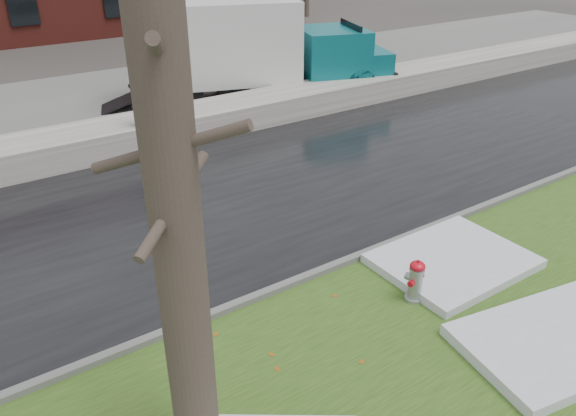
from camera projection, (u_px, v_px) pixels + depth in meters
ground at (372, 298)px, 9.21m from camera, size 120.00×120.00×0.00m
verge at (429, 339)px, 8.28m from camera, size 60.00×4.50×0.04m
road at (237, 196)px, 12.50m from camera, size 60.00×7.00×0.03m
parking_lot at (111, 103)px, 18.73m from camera, size 60.00×9.00×0.03m
curb at (334, 267)px, 9.91m from camera, size 60.00×0.15×0.14m
snowbank at (161, 129)px, 15.41m from camera, size 60.00×1.60×0.75m
fire_hydrant at (416, 279)px, 8.93m from camera, size 0.37×0.34×0.75m
tree at (175, 210)px, 5.12m from camera, size 1.11×1.31×6.26m
box_truck at (250, 48)px, 18.37m from camera, size 9.69×4.77×3.24m
worker at (141, 95)px, 14.09m from camera, size 0.62×0.42×1.64m
snow_patch_near at (453, 261)px, 9.98m from camera, size 2.60×2.00×0.16m
snow_patch_side at (558, 341)px, 8.10m from camera, size 3.08×2.27×0.18m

